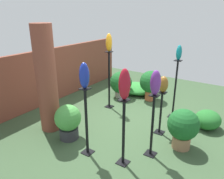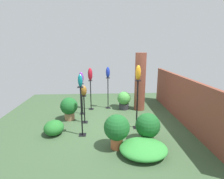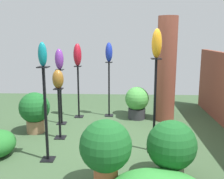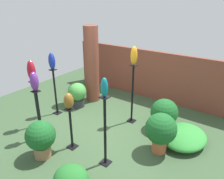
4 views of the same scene
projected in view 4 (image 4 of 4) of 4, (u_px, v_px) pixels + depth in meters
ground_plane at (104, 131)px, 5.39m from camera, size 8.00×8.00×0.00m
brick_wall_back at (151, 75)px, 6.92m from camera, size 5.60×0.12×1.54m
brick_pillar at (92, 65)px, 6.59m from camera, size 0.43×0.43×2.31m
pedestal_ruby at (37, 106)px, 5.40m from camera, size 0.20×0.20×1.21m
pedestal_violet at (40, 117)px, 4.91m from camera, size 0.20×0.20×1.20m
pedestal_bronze at (71, 130)px, 4.65m from camera, size 0.20×0.20×0.95m
pedestal_amber at (132, 96)px, 5.53m from camera, size 0.20×0.20×1.55m
pedestal_cobalt at (55, 94)px, 5.98m from camera, size 0.20×0.20×1.30m
pedestal_teal at (105, 134)px, 4.09m from camera, size 0.20×0.20×1.45m
art_vase_ruby at (31, 71)px, 5.04m from camera, size 0.20×0.18×0.51m
art_vase_violet at (34, 82)px, 4.57m from camera, size 0.17×0.18×0.43m
art_vase_bronze at (69, 101)px, 4.37m from camera, size 0.19×0.20×0.34m
art_vase_amber at (134, 56)px, 5.12m from camera, size 0.17×0.16×0.45m
art_vase_cobalt at (52, 61)px, 5.62m from camera, size 0.18×0.17×0.45m
art_vase_teal at (104, 87)px, 3.71m from camera, size 0.13×0.13×0.35m
potted_plant_back_center at (161, 130)px, 4.48m from camera, size 0.65×0.65×0.89m
potted_plant_front_left at (164, 113)px, 5.31m from camera, size 0.67×0.67×0.80m
potted_plant_near_pillar at (41, 137)px, 4.36m from camera, size 0.60×0.60×0.81m
potted_plant_mid_left at (77, 94)px, 6.45m from camera, size 0.55×0.55×0.75m
foliage_bed_east at (71, 179)px, 3.69m from camera, size 0.63×0.57×0.42m
foliage_bed_west at (183, 136)px, 4.92m from camera, size 1.00×1.16×0.29m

